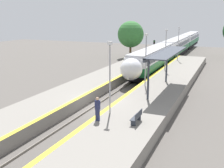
# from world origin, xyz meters

# --- Properties ---
(ground_plane) EXTENTS (120.00, 120.00, 0.00)m
(ground_plane) POSITION_xyz_m (0.00, 0.00, 0.00)
(ground_plane) COLOR #56514C
(rail_left) EXTENTS (0.08, 90.00, 0.15)m
(rail_left) POSITION_xyz_m (-0.72, 0.00, 0.07)
(rail_left) COLOR slate
(rail_left) RESTS_ON ground_plane
(rail_right) EXTENTS (0.08, 90.00, 0.15)m
(rail_right) POSITION_xyz_m (0.72, 0.00, 0.07)
(rail_right) COLOR slate
(rail_right) RESTS_ON ground_plane
(train) EXTENTS (2.81, 60.40, 3.77)m
(train) POSITION_xyz_m (0.00, 37.87, 2.16)
(train) COLOR black
(train) RESTS_ON ground_plane
(platform_right) EXTENTS (5.10, 64.00, 1.06)m
(platform_right) POSITION_xyz_m (4.24, 0.00, 0.53)
(platform_right) COLOR gray
(platform_right) RESTS_ON ground_plane
(platform_left) EXTENTS (4.55, 64.00, 1.06)m
(platform_left) POSITION_xyz_m (-3.97, 0.00, 0.53)
(platform_left) COLOR gray
(platform_left) RESTS_ON ground_plane
(platform_bench) EXTENTS (0.44, 1.61, 0.89)m
(platform_bench) POSITION_xyz_m (5.18, -4.35, 1.52)
(platform_bench) COLOR #2D333D
(platform_bench) RESTS_ON platform_right
(person_waiting) EXTENTS (0.36, 0.24, 1.81)m
(person_waiting) POSITION_xyz_m (2.35, -5.04, 2.00)
(person_waiting) COLOR navy
(person_waiting) RESTS_ON platform_right
(railway_signal) EXTENTS (0.28, 0.28, 4.26)m
(railway_signal) POSITION_xyz_m (-1.97, 27.28, 2.61)
(railway_signal) COLOR #59595E
(railway_signal) RESTS_ON ground_plane
(lamppost_near) EXTENTS (0.36, 0.20, 5.71)m
(lamppost_near) POSITION_xyz_m (2.55, -3.21, 4.30)
(lamppost_near) COLOR #9E9EA3
(lamppost_near) RESTS_ON platform_right
(lamppost_mid) EXTENTS (0.36, 0.20, 5.71)m
(lamppost_mid) POSITION_xyz_m (2.55, 6.55, 4.30)
(lamppost_mid) COLOR #9E9EA3
(lamppost_mid) RESTS_ON platform_right
(lamppost_far) EXTENTS (0.36, 0.20, 5.71)m
(lamppost_far) POSITION_xyz_m (2.55, 16.30, 4.30)
(lamppost_far) COLOR #9E9EA3
(lamppost_far) RESTS_ON platform_right
(lamppost_farthest) EXTENTS (0.36, 0.20, 5.71)m
(lamppost_farthest) POSITION_xyz_m (2.55, 26.05, 4.30)
(lamppost_farthest) COLOR #9E9EA3
(lamppost_farthest) RESTS_ON platform_right
(station_canopy) EXTENTS (2.02, 10.75, 4.04)m
(station_canopy) POSITION_xyz_m (4.83, 5.53, 4.81)
(station_canopy) COLOR #333842
(station_canopy) RESTS_ON platform_right
(background_tree_left) EXTENTS (5.34, 5.34, 7.51)m
(background_tree_left) POSITION_xyz_m (-8.22, 32.15, 4.83)
(background_tree_left) COLOR brown
(background_tree_left) RESTS_ON ground_plane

